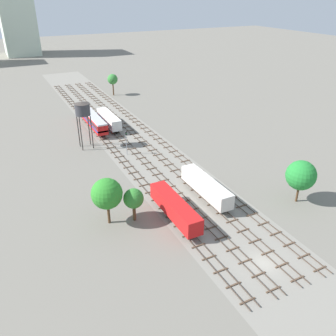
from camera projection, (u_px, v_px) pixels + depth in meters
name	position (u px, v px, depth m)	size (l,w,h in m)	color
ground_plane	(126.00, 135.00, 95.09)	(480.00, 480.00, 0.00)	slate
ballast_bed	(126.00, 135.00, 95.09)	(16.74, 176.00, 0.01)	gray
track_far_left	(102.00, 137.00, 93.28)	(2.40, 126.00, 0.29)	#47382D
track_left	(117.00, 135.00, 94.97)	(2.40, 126.00, 0.29)	#47382D
track_centre_left	(132.00, 132.00, 96.67)	(2.40, 126.00, 0.29)	#47382D
track_centre	(146.00, 130.00, 98.37)	(2.40, 126.00, 0.29)	#47382D
freight_boxcar_far_left_nearest	(175.00, 208.00, 59.09)	(2.87, 14.00, 3.60)	red
freight_boxcar_centre_left_near	(206.00, 186.00, 65.42)	(2.87, 14.00, 3.60)	beige
freight_boxcar_left_mid	(109.00, 119.00, 99.34)	(2.87, 14.00, 3.60)	white
diesel_railcar_far_left_midfar	(92.00, 119.00, 98.96)	(2.96, 20.50, 3.80)	red
water_tower	(83.00, 109.00, 83.23)	(3.71, 3.71, 11.73)	#2D2826
signal_post_nearest	(126.00, 140.00, 82.14)	(0.28, 0.47, 5.95)	gray
lineside_tree_0	(301.00, 175.00, 62.93)	(5.45, 5.45, 8.21)	#4C331E
lineside_tree_1	(113.00, 79.00, 128.12)	(3.72, 3.72, 7.80)	#4C331E
lineside_tree_2	(107.00, 194.00, 56.83)	(5.18, 5.18, 8.30)	#4C331E
lineside_tree_3	(134.00, 199.00, 58.22)	(3.42, 3.42, 6.00)	#4C331E
skyline_tower_1	(16.00, 13.00, 201.82)	(18.65, 23.01, 45.84)	beige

